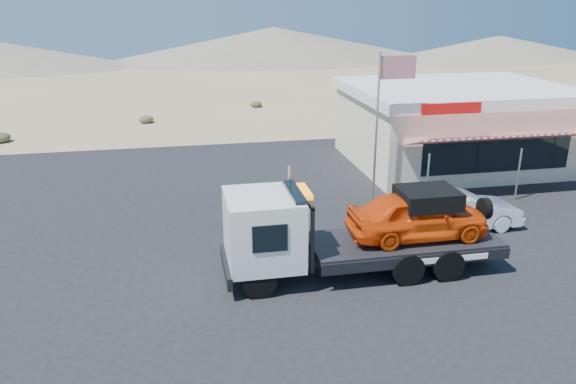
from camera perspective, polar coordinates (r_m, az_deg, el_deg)
name	(u,v)px	position (r m, az deg, el deg)	size (l,w,h in m)	color
ground	(283,256)	(18.51, -0.54, -6.48)	(120.00, 120.00, 0.00)	#927453
asphalt_lot	(319,217)	(21.59, 3.17, -2.59)	(32.00, 24.00, 0.02)	black
tow_truck	(356,227)	(16.99, 6.96, -3.51)	(8.36, 2.48, 2.80)	black
white_sedan	(463,211)	(21.23, 17.34, -1.84)	(1.46, 4.20, 1.38)	silver
jerky_store	(455,124)	(29.40, 16.60, 6.62)	(10.40, 9.97, 3.90)	beige
flagpole	(383,110)	(22.78, 9.63, 8.20)	(1.55, 0.10, 6.00)	#99999E
distant_hills	(115,50)	(72.08, -17.15, 13.61)	(126.00, 48.00, 4.20)	#726B59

